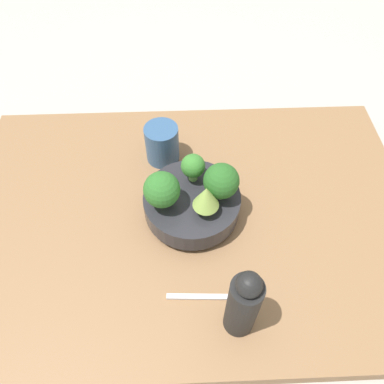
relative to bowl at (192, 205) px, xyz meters
name	(u,v)px	position (x,y,z in m)	size (l,w,h in m)	color
ground_plane	(189,223)	(-0.01, 0.00, -0.08)	(6.00, 6.00, 0.00)	#ADA89E
table	(189,218)	(-0.01, 0.00, -0.06)	(0.98, 0.67, 0.04)	olive
bowl	(192,205)	(0.00, 0.00, 0.00)	(0.20, 0.20, 0.06)	#28282D
broccoli_floret_right	(221,180)	(0.06, 0.01, 0.07)	(0.07, 0.07, 0.08)	#7AB256
broccoli_floret_left	(162,190)	(-0.06, -0.01, 0.07)	(0.07, 0.07, 0.08)	#609347
romanesco_piece_near	(206,198)	(0.03, -0.03, 0.07)	(0.05, 0.05, 0.07)	#6BA34C
broccoli_floret_back	(193,166)	(0.00, 0.05, 0.06)	(0.05, 0.05, 0.07)	#7AB256
cup	(162,144)	(-0.06, 0.17, 0.01)	(0.08, 0.08, 0.09)	#33567F
pepper_mill	(243,304)	(0.07, -0.24, 0.05)	(0.05, 0.05, 0.18)	black
fork	(211,297)	(0.03, -0.19, -0.03)	(0.16, 0.02, 0.01)	silver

